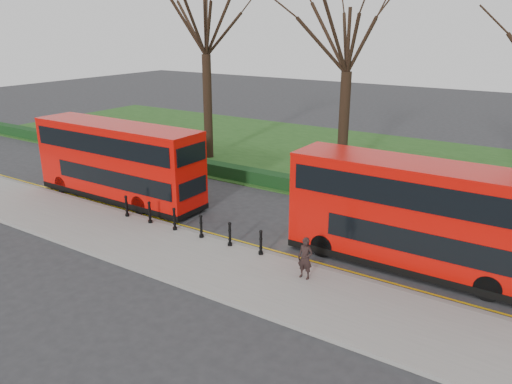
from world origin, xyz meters
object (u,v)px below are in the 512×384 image
Objects in this scene: bollard_row at (188,223)px; bus_rear at (426,219)px; bus_lead at (118,162)px; pedestrian at (305,258)px.

bollard_row is 9.91m from bus_rear.
bus_lead is 6.48× the size of pedestrian.
bus_rear reaches higher than bus_lead.
bus_rear is (9.48, 2.52, 1.43)m from bollard_row.
bus_lead is (-6.35, 1.90, 1.39)m from bollard_row.
bollard_row is 0.76× the size of bus_lead.
bus_rear reaches higher than pedestrian.
bus_rear is 4.77m from pedestrian.
pedestrian is (12.57, -2.67, -1.11)m from bus_lead.
bollard_row is at bearing -16.63° from bus_lead.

